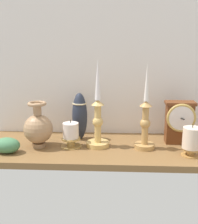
# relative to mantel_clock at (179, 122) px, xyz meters

# --- Properties ---
(ground_plane) EXTENTS (1.00, 0.36, 0.02)m
(ground_plane) POSITION_rel_mantel_clock_xyz_m (-0.29, -0.05, -0.10)
(ground_plane) COLOR brown
(back_wall) EXTENTS (1.20, 0.02, 0.65)m
(back_wall) POSITION_rel_mantel_clock_xyz_m (-0.29, 0.13, 0.23)
(back_wall) COLOR silver
(back_wall) RESTS_ON ground_plane
(mantel_clock) EXTENTS (0.12, 0.09, 0.17)m
(mantel_clock) POSITION_rel_mantel_clock_xyz_m (0.00, 0.00, 0.00)
(mantel_clock) COLOR #633116
(mantel_clock) RESTS_ON ground_plane
(candlestick_tall_left) EXTENTS (0.09, 0.09, 0.35)m
(candlestick_tall_left) POSITION_rel_mantel_clock_xyz_m (-0.33, -0.05, 0.02)
(candlestick_tall_left) COLOR tan
(candlestick_tall_left) RESTS_ON ground_plane
(candlestick_tall_center) EXTENTS (0.08, 0.08, 0.33)m
(candlestick_tall_center) POSITION_rel_mantel_clock_xyz_m (-0.14, -0.07, 0.01)
(candlestick_tall_center) COLOR tan
(candlestick_tall_center) RESTS_ON ground_plane
(brass_vase_bulbous) EXTENTS (0.11, 0.11, 0.18)m
(brass_vase_bulbous) POSITION_rel_mantel_clock_xyz_m (-0.56, -0.07, -0.01)
(brass_vase_bulbous) COLOR #A47C58
(brass_vase_bulbous) RESTS_ON ground_plane
(pillar_candle_front) EXTENTS (0.08, 0.08, 0.11)m
(pillar_candle_front) POSITION_rel_mantel_clock_xyz_m (-0.43, -0.06, -0.04)
(pillar_candle_front) COLOR tan
(pillar_candle_front) RESTS_ON ground_plane
(pillar_candle_near_clock) EXTENTS (0.07, 0.07, 0.12)m
(pillar_candle_near_clock) POSITION_rel_mantel_clock_xyz_m (0.02, -0.13, -0.03)
(pillar_candle_near_clock) COLOR #B88544
(pillar_candle_near_clock) RESTS_ON ground_plane
(tall_ceramic_vase) EXTENTS (0.06, 0.06, 0.20)m
(tall_ceramic_vase) POSITION_rel_mantel_clock_xyz_m (-0.41, 0.03, 0.01)
(tall_ceramic_vase) COLOR #252B3A
(tall_ceramic_vase) RESTS_ON ground_plane
(ivy_sprig) EXTENTS (0.10, 0.07, 0.06)m
(ivy_sprig) POSITION_rel_mantel_clock_xyz_m (-0.66, -0.14, -0.06)
(ivy_sprig) COLOR #447C51
(ivy_sprig) RESTS_ON ground_plane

